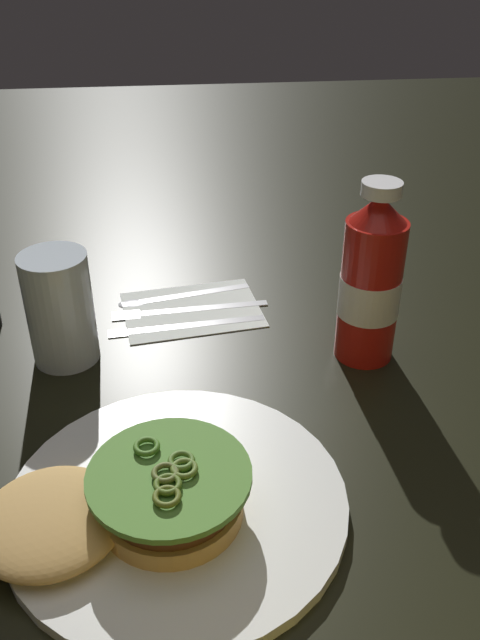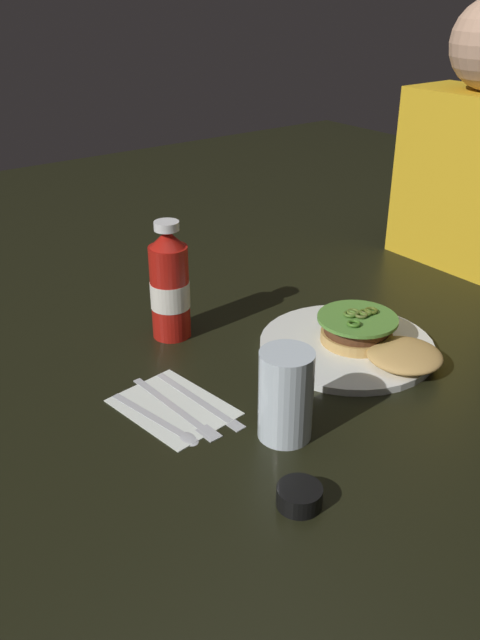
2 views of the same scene
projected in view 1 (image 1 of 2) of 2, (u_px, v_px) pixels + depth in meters
ground_plane at (214, 437)px, 0.67m from camera, size 3.00×3.00×0.00m
dinner_plate at (177, 501)px, 0.59m from camera, size 0.30×0.30×0.01m
burger_sandwich at (127, 502)px, 0.55m from camera, size 0.23×0.14×0.05m
ketchup_bottle at (371, 282)px, 0.74m from camera, size 0.07×0.07×0.21m
water_glass at (60, 309)px, 0.75m from camera, size 0.08×0.08×0.13m
napkin at (192, 309)px, 0.87m from camera, size 0.19×0.15×0.00m
spoon_utensil at (166, 296)px, 0.90m from camera, size 0.18×0.05×0.00m
fork_utensil at (177, 308)px, 0.87m from camera, size 0.20×0.03×0.00m
butter_knife at (177, 324)px, 0.84m from camera, size 0.20×0.03×0.00m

